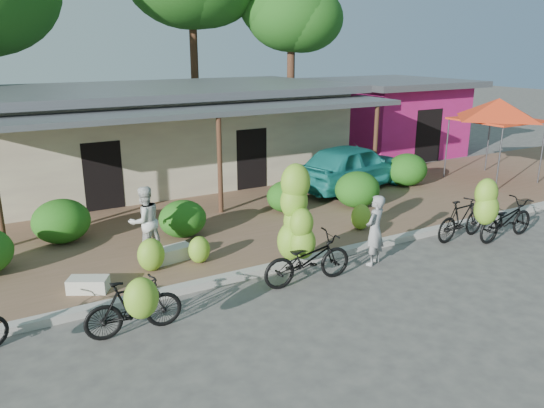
{
  "coord_description": "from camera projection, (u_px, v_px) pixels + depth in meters",
  "views": [
    {
      "loc": [
        -5.92,
        -7.19,
        4.7
      ],
      "look_at": [
        -0.13,
        2.94,
        1.2
      ],
      "focal_mm": 35.0,
      "sensor_mm": 36.0,
      "label": 1
    }
  ],
  "objects": [
    {
      "name": "loose_banana_c",
      "position": [
        361.0,
        217.0,
        13.65
      ],
      "size": [
        0.54,
        0.46,
        0.67
      ],
      "primitive_type": "ellipsoid",
      "color": "#86C330",
      "rests_on": "sidewalk"
    },
    {
      "name": "bike_center",
      "position": [
        302.0,
        239.0,
        10.89
      ],
      "size": [
        2.01,
        1.25,
        2.41
      ],
      "rotation": [
        0.0,
        0.0,
        1.51
      ],
      "color": "black",
      "rests_on": "ground"
    },
    {
      "name": "loose_banana_b",
      "position": [
        199.0,
        250.0,
        11.55
      ],
      "size": [
        0.49,
        0.41,
        0.61
      ],
      "primitive_type": "ellipsoid",
      "color": "#86C330",
      "rests_on": "sidewalk"
    },
    {
      "name": "curb",
      "position": [
        298.0,
        262.0,
        11.78
      ],
      "size": [
        60.0,
        0.25,
        0.15
      ],
      "primitive_type": "cube",
      "color": "#A8A399",
      "rests_on": "ground"
    },
    {
      "name": "hedge_5",
      "position": [
        407.0,
        170.0,
        17.9
      ],
      "size": [
        1.4,
        1.26,
        1.09
      ],
      "primitive_type": "ellipsoid",
      "color": "#1D4F12",
      "rests_on": "sidewalk"
    },
    {
      "name": "bike_left",
      "position": [
        135.0,
        305.0,
        8.76
      ],
      "size": [
        1.67,
        1.15,
        1.28
      ],
      "rotation": [
        0.0,
        0.0,
        1.53
      ],
      "color": "black",
      "rests_on": "ground"
    },
    {
      "name": "hedge_2",
      "position": [
        183.0,
        219.0,
        13.11
      ],
      "size": [
        1.19,
        1.07,
        0.92
      ],
      "primitive_type": "ellipsoid",
      "color": "#1D4F12",
      "rests_on": "sidewalk"
    },
    {
      "name": "bike_far_right",
      "position": [
        506.0,
        220.0,
        13.27
      ],
      "size": [
        1.96,
        0.74,
        1.02
      ],
      "rotation": [
        0.0,
        0.0,
        1.6
      ],
      "color": "black",
      "rests_on": "ground"
    },
    {
      "name": "ground",
      "position": [
        354.0,
        301.0,
        10.14
      ],
      "size": [
        100.0,
        100.0,
        0.0
      ],
      "primitive_type": "plane",
      "color": "#494643",
      "rests_on": "ground"
    },
    {
      "name": "bike_right",
      "position": [
        470.0,
        214.0,
        13.01
      ],
      "size": [
        1.78,
        1.23,
        1.7
      ],
      "rotation": [
        0.0,
        0.0,
        1.65
      ],
      "color": "black",
      "rests_on": "ground"
    },
    {
      "name": "loose_banana_a",
      "position": [
        151.0,
        255.0,
        11.13
      ],
      "size": [
        0.57,
        0.49,
        0.72
      ],
      "primitive_type": "ellipsoid",
      "color": "#86C330",
      "rests_on": "sidewalk"
    },
    {
      "name": "shop_pink",
      "position": [
        388.0,
        116.0,
        23.79
      ],
      "size": [
        6.0,
        6.0,
        3.25
      ],
      "color": "#BB1C6F",
      "rests_on": "ground"
    },
    {
      "name": "red_canopy",
      "position": [
        498.0,
        109.0,
        18.07
      ],
      "size": [
        3.5,
        3.5,
        2.86
      ],
      "color": "#59595E",
      "rests_on": "sidewalk"
    },
    {
      "name": "hedge_4",
      "position": [
        357.0,
        189.0,
        15.51
      ],
      "size": [
        1.36,
        1.22,
        1.06
      ],
      "primitive_type": "ellipsoid",
      "color": "#1D4F12",
      "rests_on": "sidewalk"
    },
    {
      "name": "hedge_1",
      "position": [
        61.0,
        221.0,
        12.71
      ],
      "size": [
        1.37,
        1.23,
        1.06
      ],
      "primitive_type": "ellipsoid",
      "color": "#1D4F12",
      "rests_on": "sidewalk"
    },
    {
      "name": "sidewalk",
      "position": [
        238.0,
        225.0,
        14.28
      ],
      "size": [
        60.0,
        6.0,
        0.12
      ],
      "primitive_type": "cube",
      "color": "brown",
      "rests_on": "ground"
    },
    {
      "name": "sack_near",
      "position": [
        173.0,
        254.0,
        11.74
      ],
      "size": [
        0.9,
        0.51,
        0.3
      ],
      "primitive_type": "cube",
      "rotation": [
        0.0,
        0.0,
        0.13
      ],
      "color": "beige",
      "rests_on": "sidewalk"
    },
    {
      "name": "shop_main",
      "position": [
        163.0,
        133.0,
        18.73
      ],
      "size": [
        13.0,
        8.5,
        3.35
      ],
      "color": "beige",
      "rests_on": "ground"
    },
    {
      "name": "sack_far",
      "position": [
        88.0,
        285.0,
        10.24
      ],
      "size": [
        0.84,
        0.7,
        0.28
      ],
      "primitive_type": "cube",
      "rotation": [
        0.0,
        0.0,
        -0.51
      ],
      "color": "beige",
      "rests_on": "sidewalk"
    },
    {
      "name": "hedge_3",
      "position": [
        286.0,
        196.0,
        15.1
      ],
      "size": [
        1.15,
        1.04,
        0.9
      ],
      "primitive_type": "ellipsoid",
      "color": "#1D4F12",
      "rests_on": "sidewalk"
    },
    {
      "name": "bystander",
      "position": [
        145.0,
        221.0,
        11.87
      ],
      "size": [
        0.9,
        0.78,
        1.6
      ],
      "primitive_type": "imported",
      "rotation": [
        0.0,
        0.0,
        3.39
      ],
      "color": "silver",
      "rests_on": "sidewalk"
    },
    {
      "name": "teal_van",
      "position": [
        352.0,
        166.0,
        17.47
      ],
      "size": [
        4.78,
        2.83,
        1.52
      ],
      "primitive_type": "imported",
      "rotation": [
        0.0,
        0.0,
        1.82
      ],
      "color": "#1B7A75",
      "rests_on": "sidewalk"
    },
    {
      "name": "vendor",
      "position": [
        375.0,
        230.0,
        11.65
      ],
      "size": [
        0.69,
        0.59,
        1.6
      ],
      "primitive_type": "imported",
      "rotation": [
        0.0,
        0.0,
        3.57
      ],
      "color": "gray",
      "rests_on": "ground"
    },
    {
      "name": "tree_near_right",
      "position": [
        287.0,
        12.0,
        24.0
      ],
      "size": [
        4.34,
        4.15,
        7.76
      ],
      "color": "#462D1C",
      "rests_on": "ground"
    }
  ]
}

